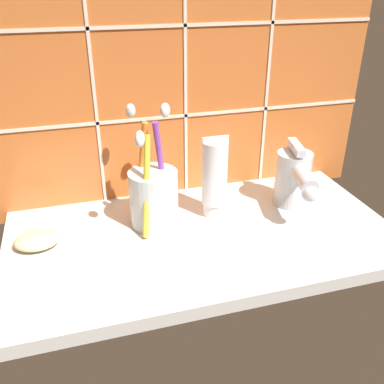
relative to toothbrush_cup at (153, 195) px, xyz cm
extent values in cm
cube|color=silver|center=(6.44, -4.92, -5.97)|extent=(58.05, 30.54, 2.00)
cube|color=#C6662D|center=(6.44, 10.60, 13.78)|extent=(68.05, 1.50, 41.50)
cube|color=beige|center=(6.44, 9.75, 8.80)|extent=(68.05, 0.24, 0.50)
cube|color=beige|center=(6.44, 9.75, 22.91)|extent=(68.05, 0.24, 0.50)
cube|color=beige|center=(-6.62, 9.75, 13.78)|extent=(0.50, 0.24, 41.50)
cube|color=beige|center=(7.89, 9.75, 13.78)|extent=(0.50, 0.24, 41.50)
cube|color=beige|center=(22.40, 9.75, 13.78)|extent=(0.50, 0.24, 41.50)
cylinder|color=silver|center=(0.04, -0.04, -0.59)|extent=(7.46, 7.46, 8.75)
cylinder|color=purple|center=(1.63, 0.92, 3.38)|extent=(3.00, 2.77, 16.03)
ellipsoid|color=white|center=(2.62, 1.78, 12.42)|extent=(2.35, 2.28, 2.42)
cylinder|color=orange|center=(-1.21, 2.59, 3.22)|extent=(2.77, 3.65, 15.75)
ellipsoid|color=white|center=(-2.08, 3.96, 12.10)|extent=(2.20, 2.44, 2.47)
cylinder|color=yellow|center=(-1.41, -2.42, 2.67)|extent=(2.82, 4.75, 14.71)
ellipsoid|color=white|center=(-2.35, -4.48, 10.96)|extent=(2.10, 2.55, 2.57)
cylinder|color=white|center=(9.77, -0.04, -3.84)|extent=(3.38, 3.38, 2.26)
cylinder|color=white|center=(9.77, -0.04, 2.43)|extent=(3.97, 3.97, 10.29)
cube|color=silver|center=(9.77, -0.04, 7.98)|extent=(4.17, 0.36, 0.80)
cylinder|color=silver|center=(23.47, -0.14, -0.40)|extent=(5.78, 5.78, 9.14)
cylinder|color=silver|center=(22.51, -4.41, 2.16)|extent=(4.47, 9.11, 2.60)
sphere|color=silver|center=(21.54, -8.68, 1.29)|extent=(2.43, 2.43, 2.43)
cube|color=silver|center=(23.47, -0.14, 5.17)|extent=(2.69, 6.16, 1.20)
ellipsoid|color=beige|center=(-17.45, -1.71, -3.92)|extent=(6.41, 5.09, 2.09)
camera|label=1|loc=(-10.44, -56.79, 30.34)|focal=40.00mm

